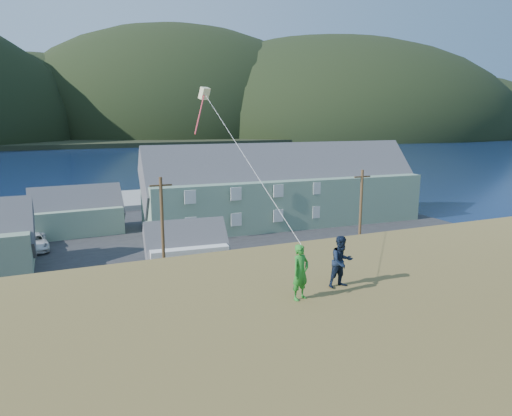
{
  "coord_description": "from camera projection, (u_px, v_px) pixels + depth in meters",
  "views": [
    {
      "loc": [
        -7.73,
        -30.69,
        12.94
      ],
      "look_at": [
        0.38,
        -11.65,
        8.8
      ],
      "focal_mm": 32.0,
      "sensor_mm": 36.0,
      "label": 1
    }
  ],
  "objects": [
    {
      "name": "shed_white",
      "position": [
        186.0,
        249.0,
        38.21
      ],
      "size": [
        7.1,
        5.0,
        5.37
      ],
      "rotation": [
        0.0,
        0.0,
        -0.08
      ],
      "color": "silver",
      "rests_on": "waterfront_lot"
    },
    {
      "name": "shed_palegreen_far",
      "position": [
        77.0,
        212.0,
        50.94
      ],
      "size": [
        10.06,
        6.03,
        6.59
      ],
      "rotation": [
        0.0,
        0.0,
        0.05
      ],
      "color": "gray",
      "rests_on": "waterfront_lot"
    },
    {
      "name": "kite_flyer_navy",
      "position": [
        341.0,
        262.0,
        15.52
      ],
      "size": [
        0.91,
        0.73,
        1.8
      ],
      "primitive_type": "imported",
      "rotation": [
        0.0,
        0.0,
        0.05
      ],
      "color": "black",
      "rests_on": "hillside"
    },
    {
      "name": "kite_flyer_green",
      "position": [
        300.0,
        272.0,
        14.47
      ],
      "size": [
        0.77,
        0.63,
        1.81
      ],
      "primitive_type": "imported",
      "rotation": [
        0.0,
        0.0,
        0.34
      ],
      "color": "#217C24",
      "rests_on": "hillside"
    },
    {
      "name": "kite_rig",
      "position": [
        205.0,
        98.0,
        21.21
      ],
      "size": [
        0.93,
        4.91,
        10.51
      ],
      "color": "beige",
      "rests_on": "ground"
    },
    {
      "name": "utility_poles",
      "position": [
        157.0,
        237.0,
        32.99
      ],
      "size": [
        35.69,
        0.24,
        8.64
      ],
      "color": "#47331E",
      "rests_on": "waterfront_lot"
    },
    {
      "name": "parked_cars",
      "position": [
        54.0,
        233.0,
        48.18
      ],
      "size": [
        24.28,
        13.42,
        1.58
      ],
      "color": "#B0B0B0",
      "rests_on": "waterfront_lot"
    },
    {
      "name": "wharf",
      "position": [
        78.0,
        204.0,
        66.9
      ],
      "size": [
        26.0,
        14.0,
        0.9
      ],
      "primitive_type": "cube",
      "color": "gray",
      "rests_on": "ground"
    },
    {
      "name": "lodge",
      "position": [
        283.0,
        186.0,
        55.87
      ],
      "size": [
        34.18,
        11.11,
        11.87
      ],
      "rotation": [
        0.0,
        0.0,
        -0.05
      ],
      "color": "slate",
      "rests_on": "waterfront_lot"
    },
    {
      "name": "far_shore",
      "position": [
        71.0,
        134.0,
        330.74
      ],
      "size": [
        900.0,
        320.0,
        2.0
      ],
      "primitive_type": "cube",
      "color": "black",
      "rests_on": "ground"
    },
    {
      "name": "waterfront_lot",
      "position": [
        147.0,
        240.0,
        48.53
      ],
      "size": [
        72.0,
        36.0,
        0.12
      ],
      "primitive_type": "cube",
      "color": "#28282B",
      "rests_on": "ground"
    },
    {
      "name": "far_hills",
      "position": [
        132.0,
        134.0,
        298.54
      ],
      "size": [
        760.0,
        265.0,
        143.0
      ],
      "color": "black",
      "rests_on": "ground"
    },
    {
      "name": "grass_strip",
      "position": [
        196.0,
        308.0,
        31.39
      ],
      "size": [
        110.0,
        8.0,
        0.1
      ],
      "primitive_type": "cube",
      "color": "#4C3D19",
      "rests_on": "ground"
    },
    {
      "name": "ground",
      "position": [
        189.0,
        298.0,
        33.2
      ],
      "size": [
        900.0,
        900.0,
        0.0
      ],
      "primitive_type": "plane",
      "color": "#0A1638",
      "rests_on": "ground"
    }
  ]
}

